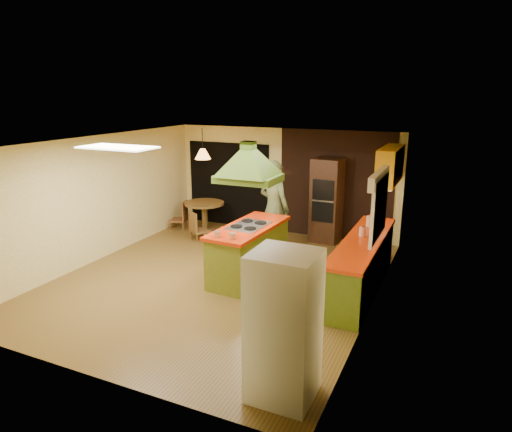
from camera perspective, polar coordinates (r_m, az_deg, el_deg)
The scene contains 21 objects.
ground at distance 8.49m, azimuth -4.53°, elevation -7.82°, with size 6.50×6.50×0.00m, color brown.
room_walls at distance 8.08m, azimuth -4.72°, elevation 0.36°, with size 5.50×6.50×6.50m.
ceiling_plane at distance 7.85m, azimuth -4.92°, elevation 9.20°, with size 6.50×6.50×0.00m, color silver.
brick_panel at distance 10.57m, azimuth 9.88°, elevation 3.76°, with size 2.64×0.03×2.50m, color #381E14.
nook_opening at distance 11.59m, azimuth -3.45°, elevation 3.97°, with size 2.20×0.03×2.10m, color black.
right_counter at distance 8.06m, azimuth 13.08°, elevation -5.93°, with size 0.62×3.05×0.92m.
upper_cabinets at distance 9.20m, azimuth 16.42°, elevation 6.08°, with size 0.34×1.40×0.70m, color yellow.
window_right at distance 7.46m, azimuth 15.22°, elevation 2.72°, with size 0.12×1.35×1.06m.
fluor_panel at distance 7.51m, azimuth -16.92°, elevation 8.21°, with size 1.20×0.60×0.03m, color white.
kitchen_island at distance 8.40m, azimuth -0.91°, elevation -4.40°, with size 0.90×2.01×0.99m.
range_hood at distance 7.98m, azimuth -0.96°, elevation 7.54°, with size 1.07×0.78×0.80m.
man at distance 9.44m, azimuth 2.26°, elevation 1.01°, with size 0.73×0.48×1.99m, color #4B532C.
refrigerator at distance 5.11m, azimuth 3.48°, elevation -13.65°, with size 0.71×0.67×1.72m, color white.
wall_oven at distance 10.39m, azimuth 8.82°, elevation 1.93°, with size 0.67×0.64×1.90m.
dining_table at distance 11.19m, azimuth -6.45°, elevation 0.62°, with size 0.96×0.96×0.72m.
chair_left at distance 11.51m, azimuth -9.68°, elevation 0.13°, with size 0.39×0.39×0.70m, color brown, non-canonical shape.
chair_near at distance 10.57m, azimuth -7.05°, elevation -1.20°, with size 0.37×0.37×0.68m, color brown, non-canonical shape.
pendant_lamp at distance 10.92m, azimuth -6.67°, elevation 7.71°, with size 0.38×0.38×0.24m, color #FF9E3F.
canister_large at distance 9.07m, azimuth 14.60°, elevation 0.14°, with size 0.15×0.15×0.22m, color beige.
canister_medium at distance 8.66m, azimuth 14.07°, elevation -0.65°, with size 0.14×0.14×0.19m, color beige.
canister_small at distance 8.05m, azimuth 13.20°, elevation -1.92°, with size 0.12×0.12×0.16m, color #FFE5CD.
Camera 1 is at (3.82, -6.81, 3.34)m, focal length 32.00 mm.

